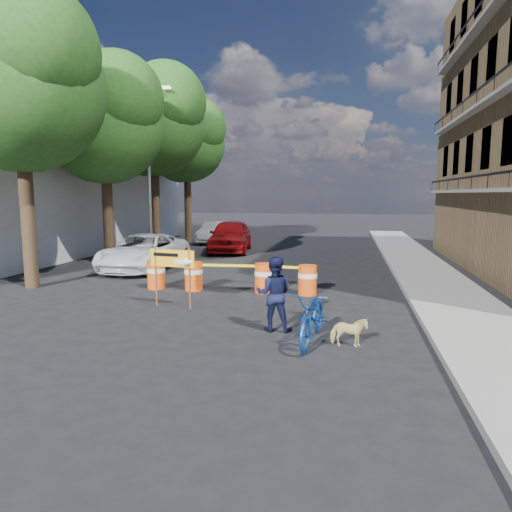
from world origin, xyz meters
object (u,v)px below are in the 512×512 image
at_px(dog, 349,332).
at_px(detour_sign, 177,264).
at_px(bicycle, 313,292).
at_px(sedan_red, 230,236).
at_px(barrel_far_left, 156,274).
at_px(suv_white, 144,252).
at_px(barrel_far_right, 308,279).
at_px(sedan_silver, 215,232).
at_px(pedestrian, 274,294).
at_px(barrel_mid_left, 194,275).
at_px(barrel_mid_right, 264,277).

bearing_deg(dog, detour_sign, 61.10).
height_order(bicycle, sedan_red, bicycle).
relative_size(barrel_far_left, detour_sign, 0.54).
distance_m(suv_white, sedan_red, 6.55).
height_order(bicycle, dog, bicycle).
height_order(detour_sign, dog, detour_sign).
bearing_deg(barrel_far_right, dog, -75.13).
xyz_separation_m(barrel_far_left, bicycle, (5.37, -4.45, 0.60)).
xyz_separation_m(barrel_far_right, sedan_silver, (-6.92, 13.68, 0.19)).
bearing_deg(detour_sign, sedan_silver, 110.50).
relative_size(pedestrian, suv_white, 0.33).
height_order(barrel_mid_left, sedan_silver, sedan_silver).
relative_size(barrel_mid_right, dog, 1.25).
distance_m(barrel_far_left, dog, 7.62).
distance_m(barrel_mid_left, barrel_mid_right, 2.25).
relative_size(barrel_mid_left, pedestrian, 0.54).
distance_m(barrel_mid_left, suv_white, 4.82).
bearing_deg(barrel_mid_left, detour_sign, -81.34).
distance_m(barrel_far_left, sedan_red, 9.73).
bearing_deg(sedan_silver, barrel_far_left, -82.06).
distance_m(barrel_mid_left, sedan_red, 9.82).
relative_size(barrel_mid_left, suv_white, 0.18).
height_order(barrel_far_right, dog, barrel_far_right).
distance_m(barrel_mid_right, sedan_silver, 14.70).
xyz_separation_m(barrel_mid_right, suv_white, (-5.57, 3.37, 0.23)).
xyz_separation_m(detour_sign, bicycle, (3.76, -2.19, -0.14)).
bearing_deg(barrel_mid_left, suv_white, 133.57).
xyz_separation_m(barrel_mid_left, barrel_far_right, (3.60, 0.05, 0.00)).
xyz_separation_m(barrel_mid_right, detour_sign, (-1.90, -2.39, 0.73)).
bearing_deg(dog, sedan_red, 21.54).
bearing_deg(sedan_red, barrel_far_right, -70.56).
bearing_deg(barrel_mid_right, bicycle, -67.90).
relative_size(barrel_mid_right, detour_sign, 0.54).
bearing_deg(dog, pedestrian, 62.26).
xyz_separation_m(pedestrian, dog, (1.64, -0.80, -0.53)).
bearing_deg(barrel_far_left, detour_sign, -54.47).
height_order(barrel_mid_left, barrel_far_right, same).
bearing_deg(barrel_far_left, suv_white, 120.44).
bearing_deg(barrel_far_left, pedestrian, -40.18).
bearing_deg(barrel_mid_right, barrel_mid_left, -176.79).
bearing_deg(barrel_mid_left, sedan_red, 97.74).
height_order(barrel_far_left, barrel_mid_right, same).
bearing_deg(sedan_silver, suv_white, -90.55).
relative_size(barrel_mid_left, sedan_silver, 0.22).
bearing_deg(sedan_red, pedestrian, -79.04).
relative_size(barrel_mid_left, detour_sign, 0.54).
bearing_deg(barrel_far_right, sedan_silver, 116.84).
relative_size(barrel_far_right, dog, 1.25).
bearing_deg(dog, barrel_mid_left, 44.88).
bearing_deg(pedestrian, suv_white, -51.66).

